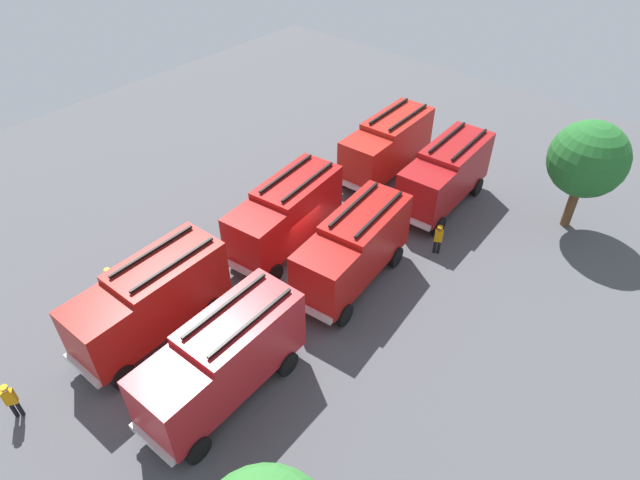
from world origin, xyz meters
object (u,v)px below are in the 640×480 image
Objects in this scene: fire_truck_0 at (387,145)px; fire_truck_4 at (354,247)px; fire_truck_2 at (150,299)px; tree_0 at (588,160)px; firefighter_1 at (111,281)px; fire_truck_1 at (286,213)px; firefighter_3 at (11,400)px; traffic_cone_0 at (129,304)px; fire_truck_3 at (445,174)px; firefighter_2 at (438,238)px; fire_truck_5 at (223,358)px; firefighter_0 at (312,186)px.

fire_truck_4 is at bearing 23.79° from fire_truck_0.
tree_0 is at bearing 149.60° from fire_truck_2.
fire_truck_1 is at bearing -179.10° from firefighter_1.
traffic_cone_0 is (-6.11, -1.57, -0.67)m from firefighter_3.
firefighter_1 is 24.86m from tree_0.
fire_truck_0 and fire_truck_3 have the same top height.
fire_truck_4 is 5.20m from firefighter_2.
fire_truck_0 is 9.35m from fire_truck_1.
fire_truck_1 and fire_truck_2 have the same top height.
fire_truck_1 reaches higher than firefighter_2.
fire_truck_5 is 13.29m from firefighter_2.
fire_truck_5 reaches higher than firefighter_2.
fire_truck_5 reaches higher than firefighter_3.
firefighter_1 is 0.95× the size of firefighter_3.
fire_truck_4 is 13.36m from tree_0.
tree_0 is (-7.51, 12.58, 3.33)m from firefighter_0.
fire_truck_2 and fire_truck_4 have the same top height.
fire_truck_1 is 10.03× the size of traffic_cone_0.
traffic_cone_0 is (13.11, -8.74, -0.62)m from firefighter_2.
fire_truck_3 reaches higher than firefighter_3.
firefighter_3 is 28.74m from tree_0.
firefighter_0 is at bearing -59.16° from tree_0.
fire_truck_2 is 9.84× the size of traffic_cone_0.
fire_truck_2 is 22.84m from tree_0.
firefighter_1 is (-0.06, -8.35, -1.17)m from fire_truck_5.
fire_truck_0 is at bearing 178.19° from fire_truck_2.
fire_truck_4 is at bearing -2.66° from fire_truck_3.
firefighter_0 is 12.63m from firefighter_1.
fire_truck_5 is at bearing 22.88° from fire_truck_1.
traffic_cone_0 is at bearing -21.77° from fire_truck_1.
fire_truck_2 is 14.65m from firefighter_2.
firefighter_3 is (19.22, -7.17, 0.05)m from firefighter_2.
fire_truck_0 is at bearing -166.23° from firefighter_1.
firefighter_3 is at bearing -9.19° from fire_truck_1.
firefighter_3 reaches higher than firefighter_1.
fire_truck_1 is 4.26× the size of firefighter_1.
tree_0 is at bearing 99.78° from fire_truck_0.
fire_truck_2 is at bearing -28.37° from tree_0.
fire_truck_5 is 3.98× the size of firefighter_3.
firefighter_2 reaches higher than firefighter_0.
firefighter_2 is (4.02, 2.15, -1.17)m from fire_truck_3.
fire_truck_3 is 7.34m from tree_0.
firefighter_1 is at bearing -65.04° from firefighter_2.
fire_truck_0 is 4.19× the size of firefighter_1.
firefighter_3 is (18.67, 1.17, 0.12)m from firefighter_0.
fire_truck_5 is 8.43m from firefighter_1.
tree_0 reaches higher than fire_truck_0.
traffic_cone_0 is (-0.01, -6.97, -1.78)m from fire_truck_5.
fire_truck_0 is 11.33m from tree_0.
firefighter_2 reaches higher than traffic_cone_0.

